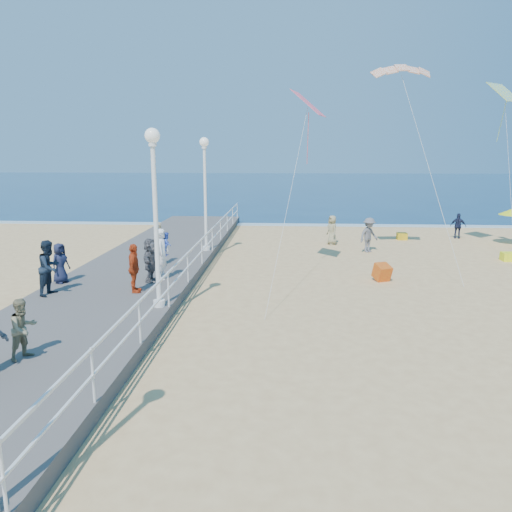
# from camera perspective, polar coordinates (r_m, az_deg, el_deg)

# --- Properties ---
(ground) EXTENTS (160.00, 160.00, 0.00)m
(ground) POSITION_cam_1_polar(r_m,az_deg,el_deg) (15.36, 8.95, -7.50)
(ground) COLOR #E7BC79
(ground) RESTS_ON ground
(ocean) EXTENTS (160.00, 90.00, 0.05)m
(ocean) POSITION_cam_1_polar(r_m,az_deg,el_deg) (79.62, 4.71, 8.10)
(ocean) COLOR #0D2C4F
(ocean) RESTS_ON ground
(surf_line) EXTENTS (160.00, 1.20, 0.04)m
(surf_line) POSITION_cam_1_polar(r_m,az_deg,el_deg) (35.33, 5.96, 3.55)
(surf_line) COLOR white
(surf_line) RESTS_ON ground
(boardwalk) EXTENTS (5.00, 44.00, 0.40)m
(boardwalk) POSITION_cam_1_polar(r_m,az_deg,el_deg) (16.38, -18.30, -6.00)
(boardwalk) COLOR #645F5A
(boardwalk) RESTS_ON ground
(railing) EXTENTS (0.05, 42.00, 0.55)m
(railing) POSITION_cam_1_polar(r_m,az_deg,el_deg) (15.36, -10.03, -2.67)
(railing) COLOR white
(railing) RESTS_ON boardwalk
(lamp_post_mid) EXTENTS (0.44, 0.44, 5.32)m
(lamp_post_mid) POSITION_cam_1_polar(r_m,az_deg,el_deg) (15.02, -11.48, 6.30)
(lamp_post_mid) COLOR white
(lamp_post_mid) RESTS_ON boardwalk
(lamp_post_far) EXTENTS (0.44, 0.44, 5.32)m
(lamp_post_far) POSITION_cam_1_polar(r_m,az_deg,el_deg) (23.81, -5.85, 8.40)
(lamp_post_far) COLOR white
(lamp_post_far) RESTS_ON boardwalk
(woman_holding_toddler) EXTENTS (0.45, 0.69, 1.89)m
(woman_holding_toddler) POSITION_cam_1_polar(r_m,az_deg,el_deg) (18.77, -10.66, 0.24)
(woman_holding_toddler) COLOR white
(woman_holding_toddler) RESTS_ON boardwalk
(toddler_held) EXTENTS (0.34, 0.43, 0.88)m
(toddler_held) POSITION_cam_1_polar(r_m,az_deg,el_deg) (18.81, -10.15, 1.35)
(toddler_held) COLOR blue
(toddler_held) RESTS_ON boardwalk
(spectator_1) EXTENTS (0.77, 0.85, 1.41)m
(spectator_1) POSITION_cam_1_polar(r_m,az_deg,el_deg) (12.61, -25.05, -7.52)
(spectator_1) COLOR gray
(spectator_1) RESTS_ON boardwalk
(spectator_3) EXTENTS (0.54, 1.02, 1.66)m
(spectator_3) POSITION_cam_1_polar(r_m,az_deg,el_deg) (17.17, -13.77, -1.38)
(spectator_3) COLOR #B93B17
(spectator_3) RESTS_ON boardwalk
(spectator_4) EXTENTS (0.72, 0.84, 1.46)m
(spectator_4) POSITION_cam_1_polar(r_m,az_deg,el_deg) (19.26, -21.47, -0.76)
(spectator_4) COLOR #1A1F3A
(spectator_4) RESTS_ON boardwalk
(spectator_5) EXTENTS (0.67, 1.53, 1.60)m
(spectator_5) POSITION_cam_1_polar(r_m,az_deg,el_deg) (18.51, -11.94, -0.44)
(spectator_5) COLOR #515055
(spectator_5) RESTS_ON boardwalk
(spectator_6) EXTENTS (0.58, 0.75, 1.82)m
(spectator_6) POSITION_cam_1_polar(r_m,az_deg,el_deg) (21.16, -10.98, 1.41)
(spectator_6) COLOR #9C8D6C
(spectator_6) RESTS_ON boardwalk
(spectator_7) EXTENTS (0.85, 1.00, 1.83)m
(spectator_7) POSITION_cam_1_polar(r_m,az_deg,el_deg) (17.78, -22.53, -1.22)
(spectator_7) COLOR #172332
(spectator_7) RESTS_ON boardwalk
(beach_walker_a) EXTENTS (1.32, 1.22, 1.78)m
(beach_walker_a) POSITION_cam_1_polar(r_m,az_deg,el_deg) (26.15, 12.77, 2.35)
(beach_walker_a) COLOR slate
(beach_walker_a) RESTS_ON ground
(beach_walker_b) EXTENTS (0.96, 0.69, 1.51)m
(beach_walker_b) POSITION_cam_1_polar(r_m,az_deg,el_deg) (31.96, 22.10, 3.20)
(beach_walker_b) COLOR #1B213D
(beach_walker_b) RESTS_ON ground
(beach_walker_c) EXTENTS (0.81, 0.94, 1.62)m
(beach_walker_c) POSITION_cam_1_polar(r_m,az_deg,el_deg) (28.03, 8.70, 2.96)
(beach_walker_c) COLOR #999169
(beach_walker_c) RESTS_ON ground
(box_kite) EXTENTS (0.79, 0.87, 0.74)m
(box_kite) POSITION_cam_1_polar(r_m,az_deg,el_deg) (20.46, 14.20, -1.98)
(box_kite) COLOR red
(box_kite) RESTS_ON ground
(beach_chair_left) EXTENTS (0.55, 0.55, 0.40)m
(beach_chair_left) POSITION_cam_1_polar(r_m,az_deg,el_deg) (30.55, 16.33, 2.18)
(beach_chair_left) COLOR gold
(beach_chair_left) RESTS_ON ground
(beach_chair_right) EXTENTS (0.55, 0.55, 0.40)m
(beach_chair_right) POSITION_cam_1_polar(r_m,az_deg,el_deg) (26.41, 26.83, -0.07)
(beach_chair_right) COLOR #F8FE1A
(beach_chair_right) RESTS_ON ground
(kite_parafoil) EXTENTS (2.59, 0.94, 0.65)m
(kite_parafoil) POSITION_cam_1_polar(r_m,az_deg,el_deg) (24.37, 16.32, 19.96)
(kite_parafoil) COLOR orange
(kite_diamond_pink) EXTENTS (1.48, 1.73, 0.98)m
(kite_diamond_pink) POSITION_cam_1_polar(r_m,az_deg,el_deg) (20.27, 6.02, 16.94)
(kite_diamond_pink) COLOR #FD5D76
(kite_diamond_multi) EXTENTS (1.85, 1.81, 0.98)m
(kite_diamond_multi) POSITION_cam_1_polar(r_m,az_deg,el_deg) (27.89, 26.52, 16.37)
(kite_diamond_multi) COLOR #1C7EEE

